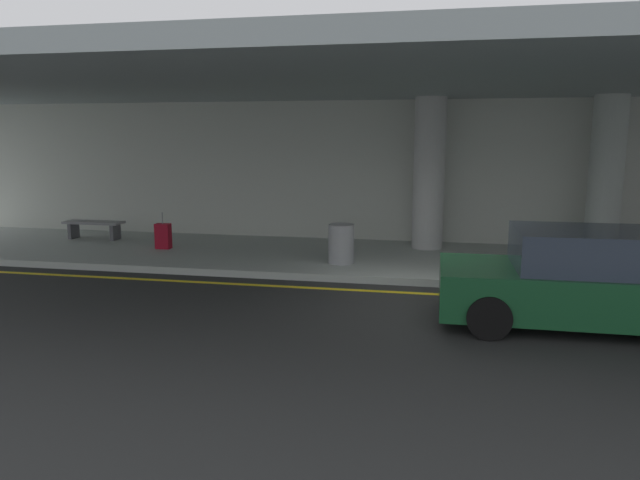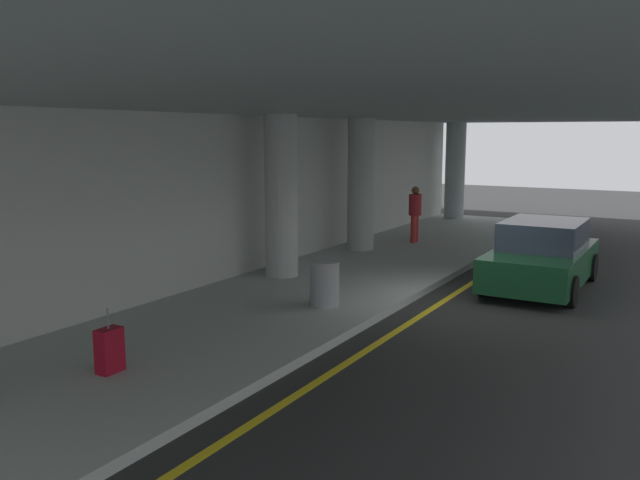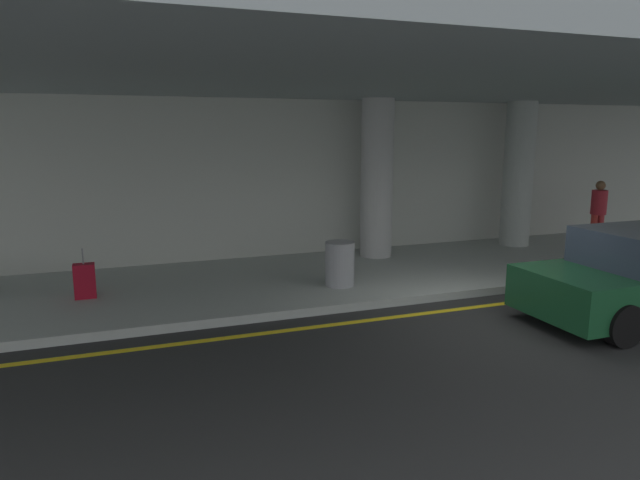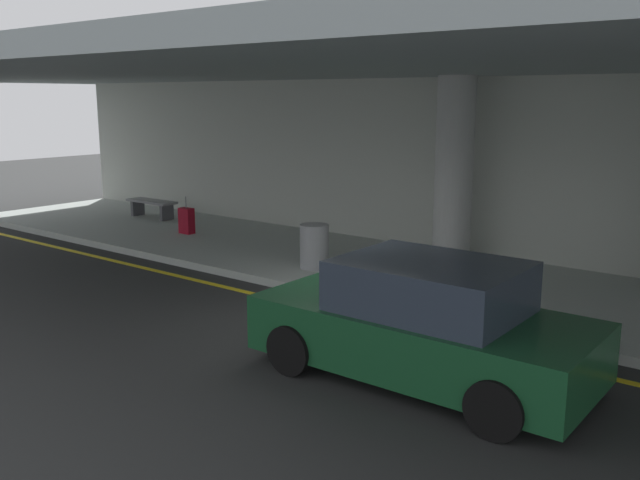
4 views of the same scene
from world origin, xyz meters
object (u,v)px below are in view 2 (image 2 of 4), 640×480
support_column_center (455,170)px  trash_bin_steel (325,283)px  support_column_far_left (281,196)px  traveler_with_luggage (415,210)px  car_dark_green (542,256)px  support_column_left_mid (361,185)px  suitcase_upright_primary (110,350)px

support_column_center → trash_bin_steel: size_ratio=4.29×
support_column_far_left → traveler_with_luggage: bearing=-8.5°
car_dark_green → traveler_with_luggage: traveler_with_luggage is taller
support_column_center → traveler_with_luggage: 6.25m
support_column_far_left → support_column_left_mid: same height
car_dark_green → suitcase_upright_primary: 9.56m
support_column_left_mid → trash_bin_steel: support_column_left_mid is taller
car_dark_green → support_column_center: bearing=26.9°
support_column_left_mid → support_column_center: same height
traveler_with_luggage → trash_bin_steel: 7.80m
car_dark_green → trash_bin_steel: (-4.17, 3.13, -0.14)m
support_column_far_left → support_column_center: bearing=0.0°
support_column_far_left → support_column_center: size_ratio=1.00×
support_column_left_mid → support_column_center: size_ratio=1.00×
support_column_far_left → car_dark_green: support_column_far_left is taller
support_column_center → trash_bin_steel: (-13.80, -2.17, -1.40)m
car_dark_green → traveler_with_luggage: (3.51, 4.42, 0.40)m
car_dark_green → traveler_with_luggage: bearing=49.7°
support_column_left_mid → trash_bin_steel: 6.35m
car_dark_green → trash_bin_steel: size_ratio=4.82×
support_column_far_left → trash_bin_steel: bearing=-129.7°
support_column_left_mid → car_dark_green: 5.69m
support_column_far_left → suitcase_upright_primary: size_ratio=4.06×
support_column_left_mid → car_dark_green: (-1.63, -5.30, -1.26)m
support_column_far_left → traveler_with_luggage: support_column_far_left is taller
support_column_left_mid → traveler_with_luggage: size_ratio=2.17×
support_column_center → suitcase_upright_primary: bearing=-175.7°
car_dark_green → traveler_with_luggage: size_ratio=2.44×
support_column_far_left → support_column_center: (12.00, 0.00, 0.00)m
support_column_left_mid → suitcase_upright_primary: bearing=-172.4°
support_column_far_left → car_dark_green: (2.37, -5.30, -1.26)m
support_column_left_mid → trash_bin_steel: bearing=-159.5°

